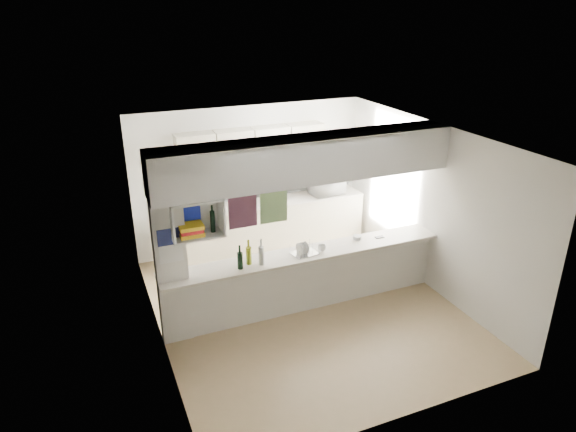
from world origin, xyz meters
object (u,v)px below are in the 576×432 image
microwave (327,186)px  dish_rack (304,249)px  bowl (328,175)px  wine_bottles (251,257)px

microwave → dish_rack: 2.51m
bowl → dish_rack: 2.56m
microwave → dish_rack: (-1.40, -2.08, -0.09)m
dish_rack → wine_bottles: 0.82m
wine_bottles → dish_rack: bearing=2.6°
microwave → wine_bottles: size_ratio=1.59×
wine_bottles → microwave: bearing=43.6°
microwave → dish_rack: bearing=52.9°
microwave → bowl: (0.04, 0.03, 0.19)m
bowl → microwave: bearing=-144.7°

